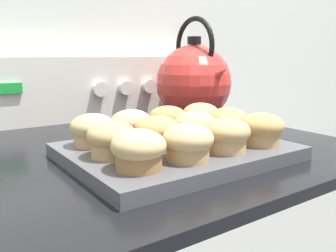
# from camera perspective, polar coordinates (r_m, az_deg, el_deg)

# --- Properties ---
(wall_back) EXTENTS (8.00, 0.05, 2.40)m
(wall_back) POSITION_cam_1_polar(r_m,az_deg,el_deg) (1.02, -16.59, 18.31)
(wall_back) COLOR silver
(wall_back) RESTS_ON ground_plane
(control_panel) EXTENTS (0.75, 0.07, 0.17)m
(control_panel) POSITION_cam_1_polar(r_m,az_deg,el_deg) (0.96, -14.72, 5.73)
(control_panel) COLOR silver
(control_panel) RESTS_ON stove_range
(muffin_pan) EXTENTS (0.35, 0.28, 0.02)m
(muffin_pan) POSITION_cam_1_polar(r_m,az_deg,el_deg) (0.60, 1.35, -4.09)
(muffin_pan) COLOR #4C4C51
(muffin_pan) RESTS_ON stove_range
(muffin_r0_c0) EXTENTS (0.07, 0.07, 0.05)m
(muffin_r0_c0) POSITION_cam_1_polar(r_m,az_deg,el_deg) (0.47, -4.74, -3.81)
(muffin_r0_c0) COLOR olive
(muffin_r0_c0) RESTS_ON muffin_pan
(muffin_r0_c1) EXTENTS (0.07, 0.07, 0.05)m
(muffin_r0_c1) POSITION_cam_1_polar(r_m,az_deg,el_deg) (0.51, 3.23, -2.62)
(muffin_r0_c1) COLOR tan
(muffin_r0_c1) RESTS_ON muffin_pan
(muffin_r0_c2) EXTENTS (0.07, 0.07, 0.05)m
(muffin_r0_c2) POSITION_cam_1_polar(r_m,az_deg,el_deg) (0.56, 9.38, -1.39)
(muffin_r0_c2) COLOR tan
(muffin_r0_c2) RESTS_ON muffin_pan
(muffin_r0_c3) EXTENTS (0.07, 0.07, 0.05)m
(muffin_r0_c3) POSITION_cam_1_polar(r_m,az_deg,el_deg) (0.62, 14.77, -0.46)
(muffin_r0_c3) COLOR tan
(muffin_r0_c3) RESTS_ON muffin_pan
(muffin_r1_c0) EXTENTS (0.07, 0.07, 0.05)m
(muffin_r1_c0) POSITION_cam_1_polar(r_m,az_deg,el_deg) (0.53, -9.01, -2.10)
(muffin_r1_c0) COLOR tan
(muffin_r1_c0) RESTS_ON muffin_pan
(muffin_r1_c1) EXTENTS (0.07, 0.07, 0.05)m
(muffin_r1_c1) POSITION_cam_1_polar(r_m,az_deg,el_deg) (0.57, -1.71, -1.03)
(muffin_r1_c1) COLOR #A37A4C
(muffin_r1_c1) RESTS_ON muffin_pan
(muffin_r1_c2) EXTENTS (0.07, 0.07, 0.05)m
(muffin_r1_c2) POSITION_cam_1_polar(r_m,az_deg,el_deg) (0.61, 4.38, -0.15)
(muffin_r1_c2) COLOR #A37A4C
(muffin_r1_c2) RESTS_ON muffin_pan
(muffin_r1_c3) EXTENTS (0.07, 0.07, 0.05)m
(muffin_r1_c3) POSITION_cam_1_polar(r_m,az_deg,el_deg) (0.67, 9.60, 0.61)
(muffin_r1_c3) COLOR #A37A4C
(muffin_r1_c3) RESTS_ON muffin_pan
(muffin_r2_c0) EXTENTS (0.07, 0.07, 0.05)m
(muffin_r2_c0) POSITION_cam_1_polar(r_m,az_deg,el_deg) (0.60, -12.00, -0.62)
(muffin_r2_c0) COLOR tan
(muffin_r2_c0) RESTS_ON muffin_pan
(muffin_r2_c1) EXTENTS (0.07, 0.07, 0.05)m
(muffin_r2_c1) POSITION_cam_1_polar(r_m,az_deg,el_deg) (0.63, -5.90, 0.20)
(muffin_r2_c1) COLOR olive
(muffin_r2_c1) RESTS_ON muffin_pan
(muffin_r2_c2) EXTENTS (0.07, 0.07, 0.05)m
(muffin_r2_c2) POSITION_cam_1_polar(r_m,az_deg,el_deg) (0.68, -0.04, 0.98)
(muffin_r2_c2) COLOR #A37A4C
(muffin_r2_c2) RESTS_ON muffin_pan
(muffin_r2_c3) EXTENTS (0.07, 0.07, 0.05)m
(muffin_r2_c3) POSITION_cam_1_polar(r_m,az_deg,el_deg) (0.72, 5.29, 1.58)
(muffin_r2_c3) COLOR #A37A4C
(muffin_r2_c3) RESTS_ON muffin_pan
(tea_kettle) EXTENTS (0.20, 0.23, 0.27)m
(tea_kettle) POSITION_cam_1_polar(r_m,az_deg,el_deg) (0.94, 4.19, 7.11)
(tea_kettle) COLOR red
(tea_kettle) RESTS_ON stove_range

